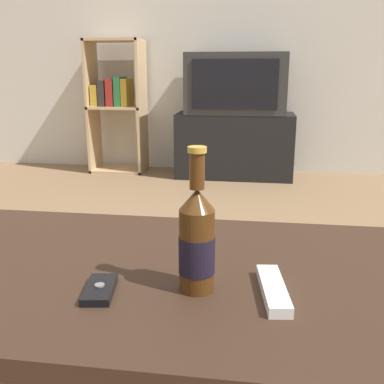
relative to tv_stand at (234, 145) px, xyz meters
The scene contains 8 objects.
back_wall 1.08m from the tv_stand, 89.62° to the left, with size 8.00×0.05×2.60m.
coffee_table 2.75m from the tv_stand, 89.96° to the right, with size 1.38×0.64×0.45m.
tv_stand is the anchor object (origin of this frame).
television 0.48m from the tv_stand, 90.00° to the right, with size 0.76×0.42×0.45m.
bookshelf 1.04m from the tv_stand, behind, with size 0.44×0.30×1.07m.
beer_bottle 2.84m from the tv_stand, 88.46° to the right, with size 0.07×0.07×0.26m.
cell_phone 2.88m from the tv_stand, 91.87° to the right, with size 0.07×0.11×0.02m.
remote_control 2.84m from the tv_stand, 85.69° to the right, with size 0.06×0.17×0.02m.
Camera 1 is at (0.17, -0.81, 0.84)m, focal length 42.00 mm.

